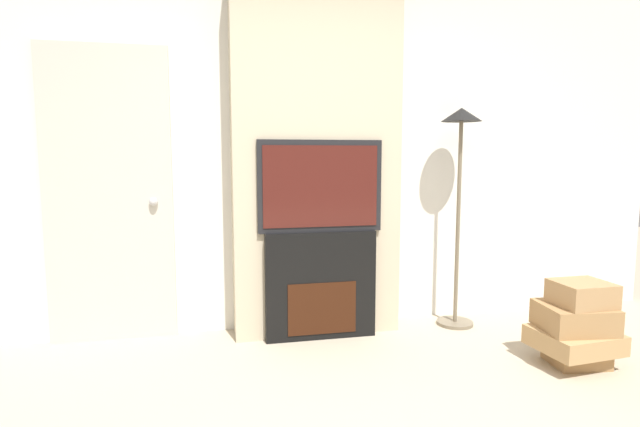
% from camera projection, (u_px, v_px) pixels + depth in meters
% --- Properties ---
extents(wall_back, '(6.00, 0.06, 2.70)m').
position_uv_depth(wall_back, '(311.00, 151.00, 3.80)').
color(wall_back, silver).
rests_on(wall_back, ground_plane).
extents(chimney_breast, '(1.21, 0.29, 2.70)m').
position_uv_depth(chimney_breast, '(316.00, 151.00, 3.63)').
color(chimney_breast, beige).
rests_on(chimney_breast, ground_plane).
extents(fireplace, '(0.80, 0.15, 0.78)m').
position_uv_depth(fireplace, '(320.00, 285.00, 3.60)').
color(fireplace, black).
rests_on(fireplace, ground_plane).
extents(television, '(0.89, 0.07, 0.65)m').
position_uv_depth(television, '(320.00, 186.00, 3.51)').
color(television, black).
rests_on(television, fireplace).
extents(floor_lamp, '(0.30, 0.30, 1.67)m').
position_uv_depth(floor_lamp, '(460.00, 161.00, 3.76)').
color(floor_lamp, '#726651').
rests_on(floor_lamp, ground_plane).
extents(box_stack, '(0.50, 0.44, 0.54)m').
position_uv_depth(box_stack, '(576.00, 325.00, 3.13)').
color(box_stack, '#A37A4C').
rests_on(box_stack, ground_plane).
extents(entry_door, '(0.86, 0.09, 2.07)m').
position_uv_depth(entry_door, '(109.00, 196.00, 3.48)').
color(entry_door, beige).
rests_on(entry_door, ground_plane).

